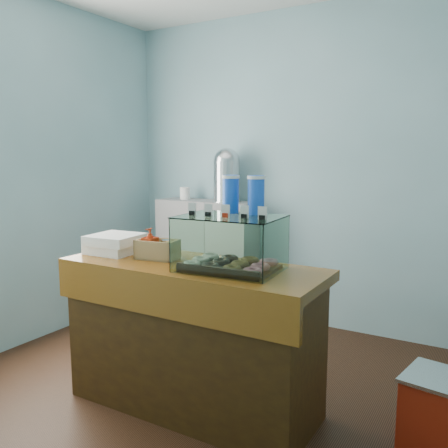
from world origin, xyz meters
The scene contains 8 objects.
ground centered at (0.00, 0.00, 0.00)m, with size 3.50×3.50×0.00m, color black.
room_shell centered at (0.03, 0.01, 1.71)m, with size 3.54×3.04×2.82m.
counter centered at (0.00, -0.25, 0.46)m, with size 1.60×0.60×0.90m.
back_shelf centered at (-0.90, 1.32, 0.55)m, with size 1.00×0.32×1.10m, color gray.
display_case centered at (0.27, -0.22, 1.07)m, with size 0.59×0.45×0.52m.
condiment_crate centered at (-0.27, -0.24, 0.97)m, with size 0.27×0.19×0.19m.
pastry_boxes centered at (-0.62, -0.24, 0.96)m, with size 0.33×0.33×0.12m.
coffee_urn centered at (-0.66, 1.30, 1.36)m, with size 0.27×0.27×0.50m.
Camera 1 is at (1.55, -2.51, 1.54)m, focal length 38.00 mm.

